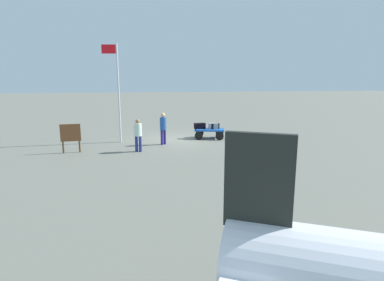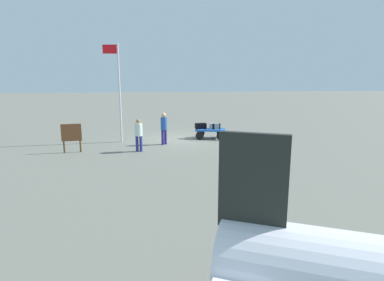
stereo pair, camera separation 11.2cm
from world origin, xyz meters
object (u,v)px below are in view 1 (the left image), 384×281
(worker_trailing, at_px, (163,126))
(flagpole, at_px, (117,87))
(suitcase_dark, at_px, (213,126))
(worker_lead, at_px, (138,133))
(signboard, at_px, (71,135))
(suitcase_maroon, at_px, (214,126))
(suitcase_tan, at_px, (200,126))
(luggage_cart, at_px, (209,132))

(worker_trailing, relative_size, flagpole, 0.32)
(suitcase_dark, relative_size, worker_trailing, 0.34)
(worker_lead, height_order, signboard, worker_lead)
(suitcase_maroon, distance_m, worker_lead, 5.27)
(suitcase_tan, height_order, worker_lead, worker_lead)
(suitcase_maroon, bearing_deg, suitcase_tan, -10.88)
(worker_trailing, bearing_deg, flagpole, -23.07)
(luggage_cart, distance_m, suitcase_maroon, 0.46)
(suitcase_maroon, relative_size, signboard, 0.39)
(worker_trailing, distance_m, flagpole, 3.32)
(luggage_cart, relative_size, worker_lead, 1.19)
(suitcase_dark, height_order, worker_lead, worker_lead)
(suitcase_maroon, distance_m, worker_trailing, 3.42)
(luggage_cart, relative_size, flagpole, 0.35)
(worker_lead, bearing_deg, flagpole, -66.50)
(suitcase_tan, distance_m, suitcase_dark, 0.81)
(worker_trailing, bearing_deg, suitcase_tan, -146.17)
(suitcase_tan, bearing_deg, worker_trailing, 33.83)
(luggage_cart, bearing_deg, suitcase_dark, 171.90)
(suitcase_maroon, relative_size, flagpole, 0.10)
(worker_lead, bearing_deg, signboard, -4.38)
(suitcase_maroon, xyz_separation_m, worker_trailing, (3.12, 1.36, 0.27))
(suitcase_maroon, distance_m, signboard, 8.05)
(suitcase_tan, bearing_deg, suitcase_dark, 164.75)
(worker_lead, relative_size, flagpole, 0.30)
(luggage_cart, distance_m, worker_lead, 5.02)
(flagpole, distance_m, signboard, 3.78)
(suitcase_tan, height_order, signboard, signboard)
(suitcase_maroon, height_order, suitcase_dark, suitcase_dark)
(luggage_cart, relative_size, suitcase_tan, 2.79)
(suitcase_dark, relative_size, signboard, 0.42)
(suitcase_maroon, bearing_deg, suitcase_dark, 32.85)
(worker_lead, bearing_deg, luggage_cart, -145.59)
(luggage_cart, distance_m, flagpole, 5.85)
(suitcase_dark, distance_m, worker_lead, 5.18)
(worker_lead, height_order, worker_trailing, worker_trailing)
(suitcase_maroon, bearing_deg, luggage_cart, 2.40)
(suitcase_tan, bearing_deg, worker_lead, 39.92)
(suitcase_tan, height_order, suitcase_maroon, suitcase_maroon)
(suitcase_maroon, xyz_separation_m, suitcase_dark, (0.07, 0.05, 0.00))
(suitcase_dark, bearing_deg, suitcase_maroon, -147.15)
(worker_trailing, bearing_deg, suitcase_dark, -156.77)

